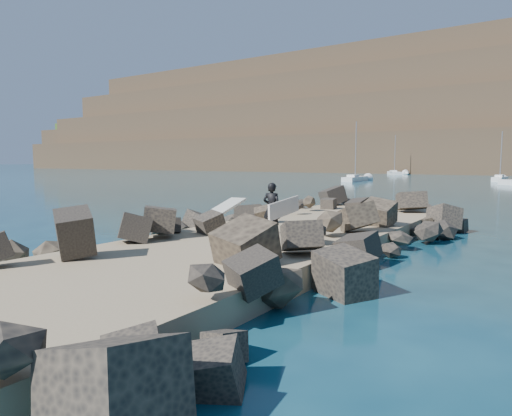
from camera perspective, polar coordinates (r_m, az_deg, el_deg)
name	(u,v)px	position (r m, az deg, el deg)	size (l,w,h in m)	color
ground	(273,252)	(14.72, 2.19, -5.49)	(800.00, 800.00, 0.00)	#0F384C
jetty	(236,253)	(13.04, -2.48, -5.63)	(6.00, 26.00, 0.60)	#8C7759
riprap_left	(174,234)	(15.23, -10.15, -3.27)	(2.60, 22.00, 1.00)	black
riprap_right	(338,255)	(11.99, 10.24, -5.77)	(2.60, 22.00, 1.00)	black
surfboard_resting	(222,212)	(16.74, -4.21, -0.50)	(0.65, 2.61, 0.09)	white
surfer_with_board	(274,208)	(14.36, 2.22, -0.03)	(0.88, 2.02, 1.63)	black
sailboat_a	(355,179)	(67.48, 12.26, 3.59)	(1.98, 7.27, 8.66)	white
sailboat_b	(500,179)	(74.14, 28.17, 3.22)	(1.59, 5.98, 7.27)	white
sailboat_e	(394,173)	(101.81, 16.90, 4.20)	(4.89, 6.91, 8.54)	white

